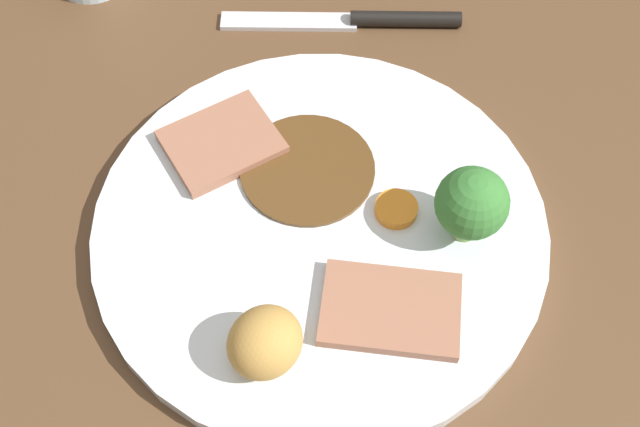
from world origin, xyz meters
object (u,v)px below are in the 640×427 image
meat_slice_under (222,142)px  carrot_coin_front (396,209)px  dinner_plate (320,228)px  broccoli_floret (472,204)px  meat_slice_main (391,310)px  roast_potato_left (272,343)px  knife (362,20)px

meat_slice_under → carrot_coin_front: size_ratio=2.62×
dinner_plate → meat_slice_under: (5.34, 7.10, 1.10)cm
meat_slice_under → broccoli_floret: bearing=-107.9°
meat_slice_main → carrot_coin_front: size_ratio=2.97×
dinner_plate → carrot_coin_front: size_ratio=10.55×
broccoli_floret → carrot_coin_front: bearing=75.9°
meat_slice_main → carrot_coin_front: bearing=-0.3°
meat_slice_main → roast_potato_left: (-3.33, 6.49, 1.49)cm
carrot_coin_front → broccoli_floret: size_ratio=0.49×
broccoli_floret → knife: 20.78cm
meat_slice_main → knife: (24.89, 3.22, -1.35)cm
meat_slice_main → carrot_coin_front: 7.05cm
dinner_plate → roast_potato_left: 9.70cm
meat_slice_under → knife: 16.23cm
carrot_coin_front → knife: bearing=10.3°
dinner_plate → meat_slice_under: bearing=53.1°
meat_slice_under → broccoli_floret: size_ratio=1.29×
dinner_plate → meat_slice_main: (-5.85, -4.70, 1.10)cm
meat_slice_main → meat_slice_under: same height
carrot_coin_front → meat_slice_under: bearing=70.7°
carrot_coin_front → broccoli_floret: 5.26cm
meat_slice_main → knife: meat_slice_main is taller
roast_potato_left → broccoli_floret: (9.30, -10.81, 1.33)cm
dinner_plate → broccoli_floret: (0.13, -9.02, 3.91)cm
dinner_plate → knife: dinner_plate is taller
roast_potato_left → broccoli_floret: broccoli_floret is taller
meat_slice_under → broccoli_floret: (-5.21, -16.12, 2.81)cm
roast_potato_left → broccoli_floret: size_ratio=0.80×
meat_slice_main → carrot_coin_front: (7.05, -0.04, -0.06)cm
meat_slice_under → knife: (13.71, -8.59, -1.35)cm
broccoli_floret → roast_potato_left: bearing=130.7°
meat_slice_under → broccoli_floret: 17.17cm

